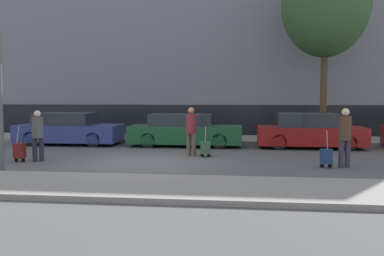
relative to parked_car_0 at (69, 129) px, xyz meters
name	(u,v)px	position (x,y,z in m)	size (l,w,h in m)	color
ground_plane	(143,163)	(4.30, -4.52, -0.64)	(80.00, 80.00, 0.00)	#4C4C4F
sidewalk_near	(104,186)	(4.30, -8.27, -0.58)	(28.00, 2.50, 0.12)	gray
sidewalk_far	(178,138)	(4.30, 2.48, -0.58)	(28.00, 3.00, 0.12)	gray
building_facade	(189,34)	(4.30, 6.38, 4.82)	(28.00, 3.44, 10.93)	slate
parked_car_0	(69,129)	(0.00, 0.00, 0.00)	(4.30, 1.88, 1.35)	navy
parked_car_1	(185,131)	(4.97, -0.06, -0.01)	(4.56, 1.71, 1.32)	#194728
parked_car_2	(309,132)	(9.94, -0.03, 0.01)	(4.12, 1.81, 1.38)	maroon
pedestrian_left	(38,133)	(0.95, -4.63, 0.27)	(0.34, 0.34, 1.60)	#23232D
trolley_left	(19,151)	(0.44, -4.84, -0.28)	(0.34, 0.29, 1.13)	maroon
pedestrian_center	(191,129)	(5.59, -2.89, 0.31)	(0.34, 0.34, 1.66)	#4C4233
trolley_center	(206,148)	(6.10, -3.10, -0.32)	(0.34, 0.29, 1.05)	#335138
pedestrian_right	(345,134)	(10.24, -4.69, 0.33)	(0.34, 0.34, 1.70)	#383347
trolley_right	(326,157)	(9.71, -4.83, -0.31)	(0.34, 0.29, 1.08)	navy
bare_tree_near_crossing	(326,4)	(10.81, 1.96, 5.37)	(3.76, 3.76, 8.20)	#4C3826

